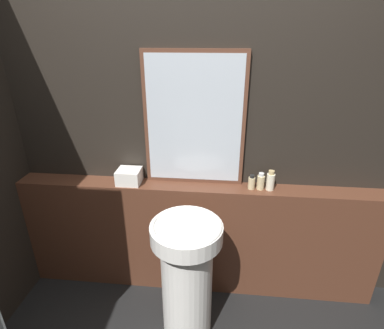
{
  "coord_description": "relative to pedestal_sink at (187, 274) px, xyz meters",
  "views": [
    {
      "loc": [
        0.14,
        -0.62,
        1.86
      ],
      "look_at": [
        -0.03,
        1.14,
        1.08
      ],
      "focal_mm": 28.0,
      "sensor_mm": 36.0,
      "label": 1
    }
  ],
  "objects": [
    {
      "name": "wall_back",
      "position": [
        0.03,
        0.53,
        0.78
      ],
      "size": [
        8.0,
        0.06,
        2.5
      ],
      "color": "black",
      "rests_on": "ground_plane"
    },
    {
      "name": "vanity_counter",
      "position": [
        0.03,
        0.41,
        -0.03
      ],
      "size": [
        2.6,
        0.18,
        0.88
      ],
      "color": "#512D1E",
      "rests_on": "ground_plane"
    },
    {
      "name": "pedestal_sink",
      "position": [
        0.0,
        0.0,
        0.0
      ],
      "size": [
        0.43,
        0.43,
        0.85
      ],
      "color": "white",
      "rests_on": "ground_plane"
    },
    {
      "name": "mirror",
      "position": [
        -0.0,
        0.48,
        0.86
      ],
      "size": [
        0.67,
        0.03,
        0.89
      ],
      "color": "#563323",
      "rests_on": "vanity_counter"
    },
    {
      "name": "towel_stack",
      "position": [
        -0.45,
        0.41,
        0.46
      ],
      "size": [
        0.16,
        0.15,
        0.1
      ],
      "color": "silver",
      "rests_on": "vanity_counter"
    },
    {
      "name": "shampoo_bottle",
      "position": [
        0.4,
        0.41,
        0.46
      ],
      "size": [
        0.05,
        0.05,
        0.1
      ],
      "color": "#C6B284",
      "rests_on": "vanity_counter"
    },
    {
      "name": "conditioner_bottle",
      "position": [
        0.46,
        0.41,
        0.47
      ],
      "size": [
        0.05,
        0.05,
        0.12
      ],
      "color": "#C6B284",
      "rests_on": "vanity_counter"
    },
    {
      "name": "lotion_bottle",
      "position": [
        0.52,
        0.41,
        0.48
      ],
      "size": [
        0.05,
        0.05,
        0.14
      ],
      "color": "beige",
      "rests_on": "vanity_counter"
    }
  ]
}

